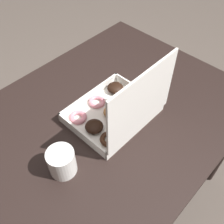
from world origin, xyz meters
TOP-DOWN VIEW (x-y plane):
  - ground_plane at (0.00, 0.00)m, footprint 8.00×8.00m
  - dining_table at (0.00, 0.00)m, footprint 1.27×0.90m
  - donut_box at (-0.07, 0.05)m, footprint 0.34×0.28m
  - coffee_mug at (0.24, 0.07)m, footprint 0.09×0.09m

SIDE VIEW (x-z plane):
  - ground_plane at x=0.00m, z-range 0.00..0.00m
  - dining_table at x=0.00m, z-range 0.29..1.06m
  - coffee_mug at x=0.24m, z-range 0.77..0.87m
  - donut_box at x=-0.07m, z-range 0.67..0.98m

